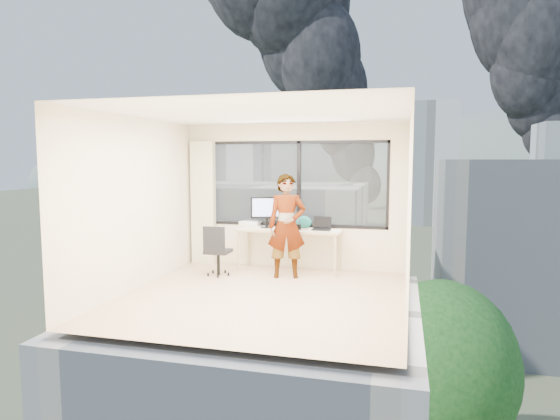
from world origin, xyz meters
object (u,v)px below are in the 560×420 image
(chair, at_px, (218,250))
(person, at_px, (287,226))
(game_console, at_px, (250,223))
(desk, at_px, (289,250))
(handbag, at_px, (304,222))
(monitor, at_px, (266,212))
(laptop, at_px, (321,224))

(chair, distance_m, person, 1.24)
(chair, xyz_separation_m, game_console, (0.29, 0.87, 0.35))
(desk, bearing_deg, handbag, 33.40)
(monitor, xyz_separation_m, laptop, (1.01, -0.08, -0.18))
(person, bearing_deg, handbag, 60.35)
(desk, height_order, chair, chair)
(desk, relative_size, handbag, 6.48)
(laptop, distance_m, handbag, 0.37)
(laptop, bearing_deg, monitor, 175.34)
(chair, distance_m, laptop, 1.83)
(desk, height_order, laptop, laptop)
(chair, height_order, person, person)
(monitor, bearing_deg, handbag, -12.55)
(chair, distance_m, game_console, 0.99)
(desk, xyz_separation_m, monitor, (-0.44, 0.08, 0.66))
(person, bearing_deg, desk, 83.37)
(game_console, xyz_separation_m, laptop, (1.37, -0.23, 0.06))
(chair, height_order, monitor, monitor)
(desk, height_order, monitor, monitor)
(laptop, xyz_separation_m, handbag, (-0.34, 0.15, 0.00))
(person, bearing_deg, laptop, 27.81)
(desk, xyz_separation_m, person, (0.07, -0.46, 0.49))
(monitor, xyz_separation_m, handbag, (0.67, 0.07, -0.17))
(person, height_order, monitor, person)
(person, distance_m, game_console, 1.11)
(chair, distance_m, handbag, 1.59)
(chair, height_order, game_console, chair)
(desk, bearing_deg, game_console, 163.53)
(game_console, distance_m, laptop, 1.39)
(chair, distance_m, monitor, 1.13)
(chair, bearing_deg, game_console, 71.82)
(person, bearing_deg, monitor, 118.33)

